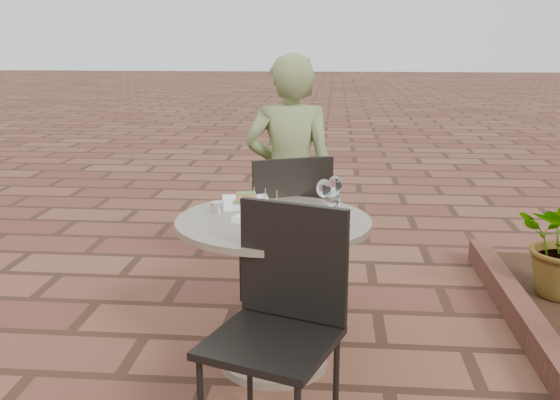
# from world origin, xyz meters

# --- Properties ---
(ground) EXTENTS (60.00, 60.00, 0.00)m
(ground) POSITION_xyz_m (0.00, 0.00, 0.00)
(ground) COLOR brown
(ground) RESTS_ON ground
(cafe_table) EXTENTS (0.90, 0.90, 0.73)m
(cafe_table) POSITION_xyz_m (0.29, 0.20, 0.48)
(cafe_table) COLOR gray
(cafe_table) RESTS_ON ground
(chair_far) EXTENTS (0.58, 0.58, 0.93)m
(chair_far) POSITION_xyz_m (0.31, 0.74, 0.55)
(chair_far) COLOR black
(chair_far) RESTS_ON ground
(chair_near) EXTENTS (0.56, 0.56, 0.93)m
(chair_near) POSITION_xyz_m (0.38, -0.38, 0.55)
(chair_near) COLOR black
(chair_near) RESTS_ON ground
(diner) EXTENTS (0.56, 0.39, 1.46)m
(diner) POSITION_xyz_m (0.31, 1.05, 0.73)
(diner) COLOR olive
(diner) RESTS_ON ground
(plate_salmon) EXTENTS (0.27, 0.27, 0.06)m
(plate_salmon) POSITION_xyz_m (0.13, 0.44, 0.75)
(plate_salmon) COLOR white
(plate_salmon) RESTS_ON cafe_table
(plate_sliders) EXTENTS (0.30, 0.30, 0.15)m
(plate_sliders) POSITION_xyz_m (0.26, 0.18, 0.76)
(plate_sliders) COLOR white
(plate_sliders) RESTS_ON cafe_table
(plate_tuna) EXTENTS (0.28, 0.28, 0.03)m
(plate_tuna) POSITION_xyz_m (0.41, -0.02, 0.74)
(plate_tuna) COLOR white
(plate_tuna) RESTS_ON cafe_table
(wine_glass_right) EXTENTS (0.07, 0.07, 0.16)m
(wine_glass_right) POSITION_xyz_m (0.57, 0.13, 0.84)
(wine_glass_right) COLOR white
(wine_glass_right) RESTS_ON cafe_table
(wine_glass_mid) EXTENTS (0.07, 0.07, 0.17)m
(wine_glass_mid) POSITION_xyz_m (0.52, 0.31, 0.85)
(wine_glass_mid) COLOR white
(wine_glass_mid) RESTS_ON cafe_table
(wine_glass_far) EXTENTS (0.07, 0.07, 0.17)m
(wine_glass_far) POSITION_xyz_m (0.57, 0.40, 0.85)
(wine_glass_far) COLOR white
(wine_glass_far) RESTS_ON cafe_table
(steel_ramekin) EXTENTS (0.07, 0.07, 0.05)m
(steel_ramekin) POSITION_xyz_m (0.01, 0.30, 0.75)
(steel_ramekin) COLOR silver
(steel_ramekin) RESTS_ON cafe_table
(cutlery_set) EXTENTS (0.16, 0.22, 0.00)m
(cutlery_set) POSITION_xyz_m (0.60, 0.09, 0.73)
(cutlery_set) COLOR silver
(cutlery_set) RESTS_ON cafe_table
(planter_curb) EXTENTS (0.12, 3.00, 0.15)m
(planter_curb) POSITION_xyz_m (1.60, 0.30, 0.07)
(planter_curb) COLOR brown
(planter_curb) RESTS_ON ground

